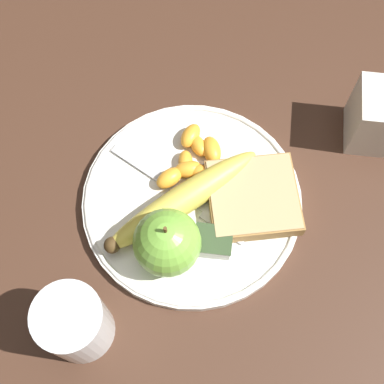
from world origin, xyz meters
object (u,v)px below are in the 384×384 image
apple (167,243)px  banana (182,200)px  juice_glass (75,324)px  condiment_caddy (380,117)px  jam_packet (213,242)px  plate (192,200)px  bread_slice (253,198)px  fork (191,198)px

apple → banana: apple is taller
juice_glass → condiment_caddy: 0.41m
jam_packet → condiment_caddy: 0.24m
plate → bread_slice: size_ratio=2.13×
banana → juice_glass: bearing=-120.4°
fork → juice_glass: bearing=-92.7°
fork → jam_packet: bearing=-31.1°
banana → condiment_caddy: 0.25m
bread_slice → fork: bread_slice is taller
jam_packet → juice_glass: bearing=-139.8°
fork → condiment_caddy: (0.21, 0.12, 0.03)m
plate → juice_glass: 0.19m
bread_slice → jam_packet: same height
juice_glass → fork: size_ratio=0.50×
juice_glass → apple: (0.08, 0.09, 0.01)m
apple → banana: 0.06m
apple → condiment_caddy: 0.29m
bread_slice → condiment_caddy: size_ratio=1.50×
fork → condiment_caddy: bearing=58.3°
juice_glass → fork: bearing=58.7°
fork → bread_slice: bearing=33.1°
juice_glass → condiment_caddy: juice_glass is taller
juice_glass → apple: size_ratio=1.08×
juice_glass → banana: 0.17m
apple → banana: (0.01, 0.06, -0.02)m
plate → jam_packet: size_ratio=6.18×
plate → banana: 0.02m
plate → bread_slice: (0.07, 0.01, 0.02)m
bread_slice → jam_packet: size_ratio=2.90×
juice_glass → fork: 0.19m
bread_slice → juice_glass: bearing=-135.3°
banana → bread_slice: bearing=10.7°
banana → fork: bearing=46.0°
condiment_caddy → plate: bearing=-150.3°
plate → bread_slice: 0.07m
fork → apple: bearing=-76.0°
juice_glass → bread_slice: size_ratio=0.74×
apple → banana: size_ratio=0.47×
jam_packet → condiment_caddy: (0.18, 0.17, 0.02)m
juice_glass → jam_packet: 0.16m
plate → jam_packet: 0.06m
plate → apple: 0.08m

